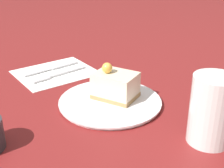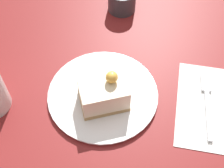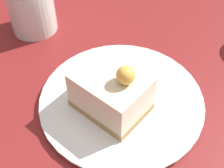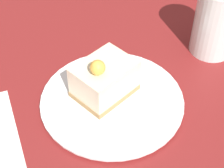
% 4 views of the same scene
% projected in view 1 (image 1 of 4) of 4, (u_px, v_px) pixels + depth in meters
% --- Properties ---
extents(ground_plane, '(4.00, 4.00, 0.00)m').
position_uv_depth(ground_plane, '(107.00, 100.00, 0.74)').
color(ground_plane, maroon).
extents(plate, '(0.24, 0.24, 0.01)m').
position_uv_depth(plate, '(110.00, 102.00, 0.72)').
color(plate, white).
rests_on(plate, ground_plane).
extents(cake_slice, '(0.11, 0.10, 0.08)m').
position_uv_depth(cake_slice, '(115.00, 85.00, 0.72)').
color(cake_slice, '#AD8451').
rests_on(cake_slice, plate).
extents(napkin, '(0.21, 0.24, 0.00)m').
position_uv_depth(napkin, '(56.00, 72.00, 0.90)').
color(napkin, white).
rests_on(napkin, ground_plane).
extents(fork, '(0.03, 0.17, 0.00)m').
position_uv_depth(fork, '(55.00, 75.00, 0.87)').
color(fork, silver).
rests_on(fork, napkin).
extents(knife, '(0.03, 0.17, 0.00)m').
position_uv_depth(knife, '(57.00, 67.00, 0.92)').
color(knife, silver).
rests_on(knife, napkin).
extents(drinking_glass, '(0.08, 0.08, 0.13)m').
position_uv_depth(drinking_glass, '(212.00, 110.00, 0.56)').
color(drinking_glass, silver).
rests_on(drinking_glass, ground_plane).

